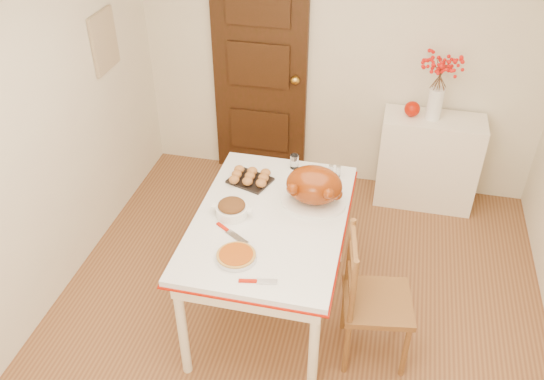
% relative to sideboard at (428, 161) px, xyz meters
% --- Properties ---
extents(floor, '(3.50, 4.00, 0.00)m').
position_rel_sideboard_xyz_m(floor, '(-0.85, -1.78, -0.42)').
color(floor, brown).
rests_on(floor, ground).
extents(wall_back, '(3.50, 0.00, 2.50)m').
position_rel_sideboard_xyz_m(wall_back, '(-0.85, 0.22, 0.83)').
color(wall_back, beige).
rests_on(wall_back, ground).
extents(wall_left, '(0.00, 4.00, 2.50)m').
position_rel_sideboard_xyz_m(wall_left, '(-2.60, -1.78, 0.83)').
color(wall_left, beige).
rests_on(wall_left, ground).
extents(door_back, '(0.85, 0.06, 2.06)m').
position_rel_sideboard_xyz_m(door_back, '(-1.55, 0.19, 0.61)').
color(door_back, '#34180D').
rests_on(door_back, ground).
extents(photo_board, '(0.03, 0.35, 0.45)m').
position_rel_sideboard_xyz_m(photo_board, '(-2.58, -0.58, 1.08)').
color(photo_board, beige).
rests_on(photo_board, ground).
extents(sideboard, '(0.84, 0.37, 0.84)m').
position_rel_sideboard_xyz_m(sideboard, '(0.00, 0.00, 0.00)').
color(sideboard, white).
rests_on(sideboard, floor).
extents(kitchen_table, '(0.97, 1.42, 0.85)m').
position_rel_sideboard_xyz_m(kitchen_table, '(-1.04, -1.61, 0.01)').
color(kitchen_table, silver).
rests_on(kitchen_table, floor).
extents(chair_oak, '(0.49, 0.49, 0.96)m').
position_rel_sideboard_xyz_m(chair_oak, '(-0.30, -1.80, 0.06)').
color(chair_oak, brown).
rests_on(chair_oak, floor).
extents(berry_vase, '(0.29, 0.29, 0.55)m').
position_rel_sideboard_xyz_m(berry_vase, '(-0.03, 0.00, 0.70)').
color(berry_vase, white).
rests_on(berry_vase, sideboard).
extents(apple, '(0.13, 0.13, 0.13)m').
position_rel_sideboard_xyz_m(apple, '(-0.20, 0.00, 0.49)').
color(apple, '#A61101').
rests_on(apple, sideboard).
extents(turkey_platter, '(0.48, 0.41, 0.27)m').
position_rel_sideboard_xyz_m(turkey_platter, '(-0.79, -1.40, 0.57)').
color(turkey_platter, '#7D2C07').
rests_on(turkey_platter, kitchen_table).
extents(pumpkin_pie, '(0.26, 0.26, 0.05)m').
position_rel_sideboard_xyz_m(pumpkin_pie, '(-1.14, -2.03, 0.46)').
color(pumpkin_pie, '#943C08').
rests_on(pumpkin_pie, kitchen_table).
extents(stuffing_dish, '(0.29, 0.24, 0.10)m').
position_rel_sideboard_xyz_m(stuffing_dish, '(-1.28, -1.64, 0.48)').
color(stuffing_dish, brown).
rests_on(stuffing_dish, kitchen_table).
extents(rolls_tray, '(0.33, 0.29, 0.07)m').
position_rel_sideboard_xyz_m(rolls_tray, '(-1.26, -1.25, 0.47)').
color(rolls_tray, '#AA6935').
rests_on(rolls_tray, kitchen_table).
extents(pie_server, '(0.22, 0.10, 0.01)m').
position_rel_sideboard_xyz_m(pie_server, '(-0.97, -2.18, 0.44)').
color(pie_server, silver).
rests_on(pie_server, kitchen_table).
extents(carving_knife, '(0.26, 0.20, 0.01)m').
position_rel_sideboard_xyz_m(carving_knife, '(-1.23, -1.82, 0.44)').
color(carving_knife, silver).
rests_on(carving_knife, kitchen_table).
extents(drinking_glass, '(0.08, 0.08, 0.10)m').
position_rel_sideboard_xyz_m(drinking_glass, '(-1.00, -1.01, 0.48)').
color(drinking_glass, white).
rests_on(drinking_glass, kitchen_table).
extents(shaker_pair, '(0.08, 0.03, 0.08)m').
position_rel_sideboard_xyz_m(shaker_pair, '(-0.70, -1.04, 0.47)').
color(shaker_pair, white).
rests_on(shaker_pair, kitchen_table).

